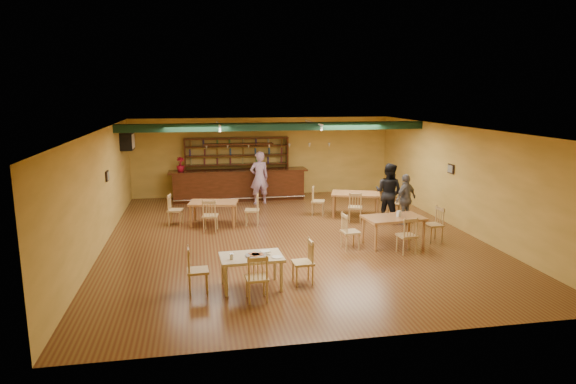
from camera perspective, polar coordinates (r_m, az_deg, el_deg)
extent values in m
plane|color=brown|center=(14.03, 0.40, -5.09)|extent=(12.00, 12.00, 0.00)
cube|color=black|center=(16.25, -1.44, 7.46)|extent=(10.00, 0.30, 0.25)
cube|color=white|center=(16.66, -7.95, 7.70)|extent=(0.05, 2.50, 0.05)
cube|color=white|center=(17.10, 2.92, 7.88)|extent=(0.05, 2.50, 0.05)
cube|color=white|center=(17.64, -17.84, 5.54)|extent=(0.34, 0.70, 0.48)
cube|color=black|center=(14.60, -19.91, 1.73)|extent=(0.04, 0.34, 0.28)
cube|color=black|center=(15.79, 18.08, 2.52)|extent=(0.04, 0.34, 0.28)
cube|color=#33190A|center=(18.74, -5.63, 0.82)|extent=(5.10, 0.85, 1.13)
cube|color=#33190A|center=(19.26, -5.82, 2.84)|extent=(3.95, 0.40, 2.28)
imported|color=maroon|center=(18.56, -12.16, 3.11)|extent=(0.38, 0.38, 0.52)
cube|color=#A9743C|center=(15.32, -8.46, -2.41)|extent=(1.56, 1.10, 0.71)
cube|color=#A9743C|center=(16.36, 7.69, -1.42)|extent=(1.75, 1.36, 0.77)
cube|color=#A9743C|center=(13.46, 11.88, -4.36)|extent=(1.61, 1.07, 0.76)
cube|color=tan|center=(10.42, -4.18, -9.05)|extent=(1.31, 0.87, 0.68)
cylinder|color=silver|center=(10.31, -3.70, -7.21)|extent=(0.50, 0.50, 0.01)
cylinder|color=#EAE5C6|center=(10.13, -6.44, -7.33)|extent=(0.08, 0.08, 0.11)
cube|color=white|center=(10.51, -2.58, -6.80)|extent=(0.24, 0.21, 0.03)
cube|color=silver|center=(10.37, -2.97, -7.04)|extent=(0.32, 0.25, 0.00)
cylinder|color=white|center=(10.20, -1.27, -7.42)|extent=(0.23, 0.23, 0.01)
imported|color=purple|center=(17.93, -3.29, 1.63)|extent=(0.77, 0.58, 1.90)
imported|color=black|center=(15.79, 11.39, -0.05)|extent=(1.11, 1.12, 1.82)
imported|color=gray|center=(15.62, 13.26, -0.78)|extent=(0.97, 0.78, 1.54)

